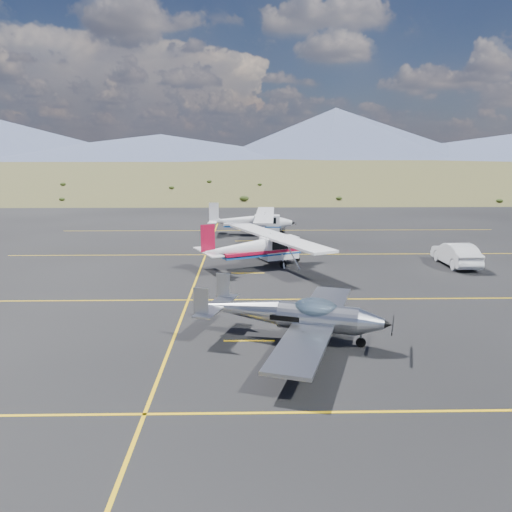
% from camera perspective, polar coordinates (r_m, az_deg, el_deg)
% --- Properties ---
extents(ground, '(1600.00, 1600.00, 0.00)m').
position_cam_1_polar(ground, '(23.33, 6.59, -6.39)').
color(ground, '#383D1C').
rests_on(ground, ground).
extents(apron, '(72.00, 72.00, 0.02)m').
position_cam_1_polar(apron, '(30.00, 4.82, -2.18)').
color(apron, black).
rests_on(apron, ground).
extents(aircraft_low_wing, '(7.32, 9.91, 2.17)m').
position_cam_1_polar(aircraft_low_wing, '(19.59, 4.66, -6.78)').
color(aircraft_low_wing, '#B8BBBF').
rests_on(aircraft_low_wing, apron).
extents(aircraft_cessna, '(8.50, 11.17, 2.94)m').
position_cam_1_polar(aircraft_cessna, '(31.86, 0.52, 1.10)').
color(aircraft_cessna, white).
rests_on(aircraft_cessna, apron).
extents(aircraft_plain, '(6.64, 11.06, 2.80)m').
position_cam_1_polar(aircraft_plain, '(44.07, -0.43, 4.06)').
color(aircraft_plain, white).
rests_on(aircraft_plain, apron).
extents(sedan, '(1.66, 4.59, 1.50)m').
position_cam_1_polar(sedan, '(34.66, 21.88, 0.20)').
color(sedan, silver).
rests_on(sedan, apron).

